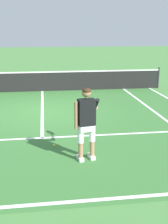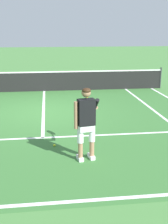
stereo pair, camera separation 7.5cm
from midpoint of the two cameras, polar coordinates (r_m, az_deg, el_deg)
The scene contains 9 objects.
ground_plane at distance 10.82m, azimuth -7.80°, elevation 0.11°, with size 80.00×80.00×0.00m, color #477F3D.
court_inner_surface at distance 9.73m, azimuth -7.84°, elevation -1.70°, with size 10.98×10.02×0.00m, color #387033.
line_baseline at distance 5.35m, azimuth -8.13°, elevation -17.51°, with size 10.98×0.10×0.01m, color white.
line_service at distance 8.23m, azimuth -7.90°, elevation -5.04°, with size 8.23×0.10×0.01m, color white.
line_centre_service at distance 11.27m, azimuth -7.79°, elevation 0.80°, with size 0.10×6.40×0.01m, color white.
line_singles_right at distance 10.50m, azimuth 15.22°, elevation -0.78°, with size 0.10×9.62×0.01m, color white.
tennis_net at distance 14.29m, azimuth -7.81°, elevation 6.07°, with size 11.96×0.08×1.07m.
tennis_player at distance 6.52m, azimuth 0.76°, elevation -1.41°, with size 0.59×1.19×1.71m.
tennis_ball_near_feet at distance 7.60m, azimuth -5.58°, elevation -6.54°, with size 0.07×0.07×0.07m, color #CCE02D.
Camera 2 is at (0.20, -10.41, 2.95)m, focal length 46.30 mm.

